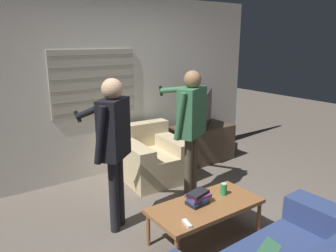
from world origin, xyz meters
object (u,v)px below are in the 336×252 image
object	(u,v)px
person_right_standing	(191,119)
tv	(203,109)
person_left_standing	(113,137)
soda_can	(224,189)
coffee_table	(206,207)
book_stack	(198,198)
armchair_beige	(151,157)
spare_remote	(187,224)

from	to	relation	value
person_right_standing	tv	bearing A→B (deg)	15.77
person_left_standing	tv	bearing A→B (deg)	-13.28
soda_can	person_left_standing	bearing A→B (deg)	144.90
coffee_table	book_stack	size ratio (longest dim) A/B	4.59
tv	soda_can	size ratio (longest dim) A/B	6.03
tv	soda_can	xyz separation A→B (m)	(-1.14, -1.68, -0.43)
coffee_table	book_stack	xyz separation A→B (m)	(-0.07, 0.05, 0.10)
book_stack	tv	bearing A→B (deg)	48.27
armchair_beige	coffee_table	size ratio (longest dim) A/B	0.85
armchair_beige	book_stack	distance (m)	1.63
tv	person_left_standing	distance (m)	2.31
soda_can	tv	bearing A→B (deg)	55.71
armchair_beige	person_left_standing	bearing A→B (deg)	45.92
armchair_beige	book_stack	world-z (taller)	armchair_beige
person_left_standing	book_stack	world-z (taller)	person_left_standing
armchair_beige	person_right_standing	world-z (taller)	person_right_standing
person_right_standing	soda_can	bearing A→B (deg)	-130.36
person_left_standing	book_stack	xyz separation A→B (m)	(0.57, -0.65, -0.55)
armchair_beige	soda_can	xyz separation A→B (m)	(-0.09, -1.56, 0.15)
armchair_beige	tv	bearing A→B (deg)	-170.32
book_stack	soda_can	distance (m)	0.35
book_stack	soda_can	world-z (taller)	book_stack
person_right_standing	spare_remote	bearing A→B (deg)	-156.88
coffee_table	tv	distance (m)	2.30
coffee_table	spare_remote	size ratio (longest dim) A/B	8.35
armchair_beige	tv	world-z (taller)	tv
tv	book_stack	size ratio (longest dim) A/B	3.08
armchair_beige	spare_remote	size ratio (longest dim) A/B	7.12
person_left_standing	spare_remote	bearing A→B (deg)	-113.69
person_right_standing	armchair_beige	bearing A→B (deg)	70.17
tv	book_stack	world-z (taller)	tv
person_right_standing	soda_can	distance (m)	0.99
person_right_standing	soda_can	size ratio (longest dim) A/B	12.67
person_right_standing	book_stack	xyz separation A→B (m)	(-0.54, -0.79, -0.57)
spare_remote	armchair_beige	bearing A→B (deg)	80.45
armchair_beige	person_left_standing	world-z (taller)	person_left_standing
person_left_standing	book_stack	size ratio (longest dim) A/B	6.46
book_stack	spare_remote	world-z (taller)	book_stack
armchair_beige	person_left_standing	size ratio (longest dim) A/B	0.61
person_right_standing	book_stack	distance (m)	1.11
book_stack	soda_can	xyz separation A→B (m)	(0.35, -0.00, -0.00)
armchair_beige	person_left_standing	xyz separation A→B (m)	(-1.01, -0.92, 0.71)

